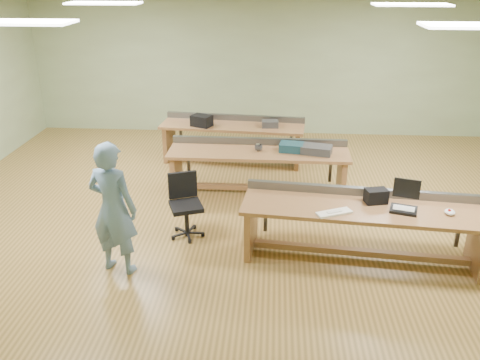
# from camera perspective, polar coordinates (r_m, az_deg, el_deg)

# --- Properties ---
(floor) EXTENTS (10.00, 10.00, 0.00)m
(floor) POSITION_cam_1_polar(r_m,az_deg,el_deg) (8.03, 0.97, -3.28)
(floor) COLOR #A47C3E
(floor) RESTS_ON ground
(ceiling) EXTENTS (10.00, 10.00, 0.00)m
(ceiling) POSITION_cam_1_polar(r_m,az_deg,el_deg) (7.21, 1.14, 18.59)
(ceiling) COLOR silver
(ceiling) RESTS_ON wall_back
(wall_back) EXTENTS (10.00, 0.04, 3.00)m
(wall_back) POSITION_cam_1_polar(r_m,az_deg,el_deg) (11.38, 2.12, 12.62)
(wall_back) COLOR #9CB488
(wall_back) RESTS_ON floor
(wall_front) EXTENTS (10.00, 0.04, 3.00)m
(wall_front) POSITION_cam_1_polar(r_m,az_deg,el_deg) (3.81, -2.12, -9.74)
(wall_front) COLOR #9CB488
(wall_front) RESTS_ON floor
(fluor_panels) EXTENTS (6.20, 3.50, 0.03)m
(fluor_panels) POSITION_cam_1_polar(r_m,az_deg,el_deg) (7.22, 1.14, 18.36)
(fluor_panels) COLOR white
(fluor_panels) RESTS_ON ceiling
(workbench_front) EXTENTS (3.12, 1.12, 0.86)m
(workbench_front) POSITION_cam_1_polar(r_m,az_deg,el_deg) (6.69, 13.53, -4.31)
(workbench_front) COLOR #8F603C
(workbench_front) RESTS_ON floor
(workbench_mid) EXTENTS (2.95, 0.80, 0.86)m
(workbench_mid) POSITION_cam_1_polar(r_m,az_deg,el_deg) (8.41, 2.07, 2.12)
(workbench_mid) COLOR #8F603C
(workbench_mid) RESTS_ON floor
(workbench_back) EXTENTS (2.77, 0.96, 0.86)m
(workbench_back) POSITION_cam_1_polar(r_m,az_deg,el_deg) (9.79, -0.83, 5.17)
(workbench_back) COLOR #8F603C
(workbench_back) RESTS_ON floor
(person) EXTENTS (0.70, 0.55, 1.70)m
(person) POSITION_cam_1_polar(r_m,az_deg,el_deg) (6.31, -14.05, -3.12)
(person) COLOR #637EA2
(person) RESTS_ON floor
(laptop_base) EXTENTS (0.38, 0.34, 0.04)m
(laptop_base) POSITION_cam_1_polar(r_m,az_deg,el_deg) (6.60, 17.89, -3.20)
(laptop_base) COLOR black
(laptop_base) RESTS_ON workbench_front
(laptop_screen) EXTENTS (0.31, 0.11, 0.25)m
(laptop_screen) POSITION_cam_1_polar(r_m,az_deg,el_deg) (6.62, 18.22, -0.91)
(laptop_screen) COLOR black
(laptop_screen) RESTS_ON laptop_base
(keyboard) EXTENTS (0.46, 0.32, 0.03)m
(keyboard) POSITION_cam_1_polar(r_m,az_deg,el_deg) (6.33, 10.53, -3.63)
(keyboard) COLOR silver
(keyboard) RESTS_ON workbench_front
(trackball_mouse) EXTENTS (0.17, 0.19, 0.06)m
(trackball_mouse) POSITION_cam_1_polar(r_m,az_deg,el_deg) (6.70, 22.49, -3.34)
(trackball_mouse) COLOR white
(trackball_mouse) RESTS_ON workbench_front
(camera_bag) EXTENTS (0.31, 0.23, 0.19)m
(camera_bag) POSITION_cam_1_polar(r_m,az_deg,el_deg) (6.70, 15.03, -1.74)
(camera_bag) COLOR black
(camera_bag) RESTS_ON workbench_front
(task_chair) EXTENTS (0.63, 0.63, 0.90)m
(task_chair) POSITION_cam_1_polar(r_m,az_deg,el_deg) (7.20, -6.10, -3.77)
(task_chair) COLOR black
(task_chair) RESTS_ON floor
(parts_bin_teal) EXTENTS (0.42, 0.34, 0.13)m
(parts_bin_teal) POSITION_cam_1_polar(r_m,az_deg,el_deg) (8.33, 5.80, 3.70)
(parts_bin_teal) COLOR #143643
(parts_bin_teal) RESTS_ON workbench_mid
(parts_bin_grey) EXTENTS (0.53, 0.40, 0.13)m
(parts_bin_grey) POSITION_cam_1_polar(r_m,az_deg,el_deg) (8.27, 8.60, 3.39)
(parts_bin_grey) COLOR #313133
(parts_bin_grey) RESTS_ON workbench_mid
(mug) EXTENTS (0.17, 0.17, 0.10)m
(mug) POSITION_cam_1_polar(r_m,az_deg,el_deg) (8.31, 2.10, 3.64)
(mug) COLOR #313133
(mug) RESTS_ON workbench_mid
(drinks_can) EXTENTS (0.07, 0.07, 0.11)m
(drinks_can) POSITION_cam_1_polar(r_m,az_deg,el_deg) (8.32, 2.00, 3.70)
(drinks_can) COLOR silver
(drinks_can) RESTS_ON workbench_mid
(storage_box_back) EXTENTS (0.44, 0.39, 0.21)m
(storage_box_back) POSITION_cam_1_polar(r_m,az_deg,el_deg) (9.62, -4.33, 6.66)
(storage_box_back) COLOR black
(storage_box_back) RESTS_ON workbench_back
(tray_back) EXTENTS (0.32, 0.24, 0.12)m
(tray_back) POSITION_cam_1_polar(r_m,az_deg,el_deg) (9.57, 3.39, 6.32)
(tray_back) COLOR #313133
(tray_back) RESTS_ON workbench_back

